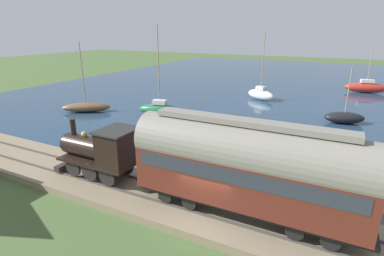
% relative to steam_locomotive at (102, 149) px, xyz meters
% --- Properties ---
extents(ground_plane, '(200.00, 200.00, 0.00)m').
position_rel_steam_locomotive_xyz_m(ground_plane, '(-0.70, -6.89, -2.27)').
color(ground_plane, '#476033').
extents(harbor_water, '(80.00, 80.00, 0.01)m').
position_rel_steam_locomotive_xyz_m(harbor_water, '(42.52, -6.89, -2.27)').
color(harbor_water, navy).
rests_on(harbor_water, ground).
extents(rail_embankment, '(4.45, 56.00, 0.55)m').
position_rel_steam_locomotive_xyz_m(rail_embankment, '(-0.00, -6.89, -2.06)').
color(rail_embankment, '#84755B').
rests_on(rail_embankment, ground).
extents(steam_locomotive, '(2.19, 5.28, 3.24)m').
position_rel_steam_locomotive_xyz_m(steam_locomotive, '(0.00, 0.00, 0.00)').
color(steam_locomotive, black).
rests_on(steam_locomotive, rail_embankment).
extents(passenger_coach, '(2.39, 10.75, 4.61)m').
position_rel_steam_locomotive_xyz_m(passenger_coach, '(0.00, -8.41, 0.81)').
color(passenger_coach, black).
rests_on(passenger_coach, rail_embankment).
extents(sailboat_green, '(2.26, 5.01, 9.27)m').
position_rel_steam_locomotive_xyz_m(sailboat_green, '(14.24, 5.31, -1.54)').
color(sailboat_green, '#236B42').
rests_on(sailboat_green, harbor_water).
extents(sailboat_black, '(2.83, 4.12, 5.46)m').
position_rel_steam_locomotive_xyz_m(sailboat_black, '(20.18, -12.33, -1.69)').
color(sailboat_black, black).
rests_on(sailboat_black, harbor_water).
extents(sailboat_red, '(2.70, 6.04, 6.33)m').
position_rel_steam_locomotive_xyz_m(sailboat_red, '(38.52, -14.88, -1.47)').
color(sailboat_red, '#B72D23').
rests_on(sailboat_red, harbor_water).
extents(sailboat_brown, '(4.18, 5.30, 7.61)m').
position_rel_steam_locomotive_xyz_m(sailboat_brown, '(11.89, 13.59, -1.72)').
color(sailboat_brown, brown).
rests_on(sailboat_brown, harbor_water).
extents(sailboat_white, '(2.97, 4.28, 8.66)m').
position_rel_steam_locomotive_xyz_m(sailboat_white, '(26.81, -2.29, -1.50)').
color(sailboat_white, white).
rests_on(sailboat_white, harbor_water).
extents(rowboat_far_out, '(1.19, 2.18, 0.32)m').
position_rel_steam_locomotive_xyz_m(rowboat_far_out, '(10.80, 2.86, -2.10)').
color(rowboat_far_out, '#B7B2A3').
rests_on(rowboat_far_out, harbor_water).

